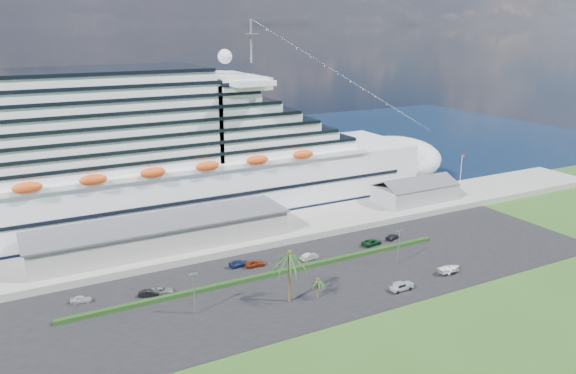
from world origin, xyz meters
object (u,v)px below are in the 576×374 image
parked_car_3 (239,263)px  boat_trailer (449,268)px  pickup_truck (401,286)px  cruise_ship (147,162)px

parked_car_3 → boat_trailer: 46.31m
pickup_truck → boat_trailer: bearing=5.8°
cruise_ship → parked_car_3: bearing=-76.7°
pickup_truck → boat_trailer: (14.46, 1.48, 0.22)m
parked_car_3 → pickup_truck: bearing=-143.0°
cruise_ship → boat_trailer: size_ratio=30.33×
parked_car_3 → boat_trailer: size_ratio=0.77×
cruise_ship → pickup_truck: (33.85, -66.66, -15.60)m
parked_car_3 → cruise_ship: bearing=7.8°
boat_trailer → cruise_ship: bearing=126.5°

